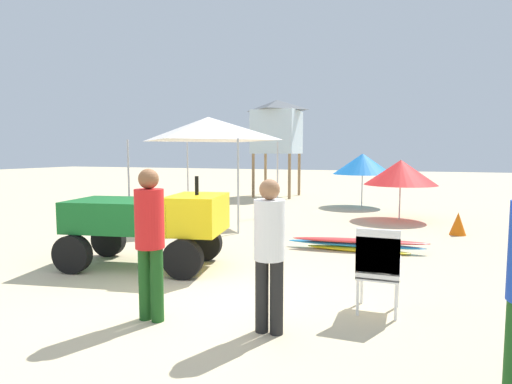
{
  "coord_description": "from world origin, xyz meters",
  "views": [
    {
      "loc": [
        2.69,
        -4.67,
        1.87
      ],
      "look_at": [
        0.12,
        2.29,
        1.18
      ],
      "focal_mm": 29.68,
      "sensor_mm": 36.0,
      "label": 1
    }
  ],
  "objects_px": {
    "beach_umbrella_far": "(401,172)",
    "traffic_cone_near": "(458,224)",
    "beach_umbrella_left": "(363,164)",
    "lifeguard_tower": "(277,127)",
    "utility_cart": "(150,220)",
    "popup_canopy": "(208,129)",
    "lifeguard_near_left": "(269,246)",
    "stacked_plastic_chairs": "(378,263)",
    "surfboard_pile": "(357,244)",
    "lifeguard_near_center": "(150,234)"
  },
  "relations": [
    {
      "from": "surfboard_pile",
      "to": "beach_umbrella_left",
      "type": "distance_m",
      "value": 7.06
    },
    {
      "from": "stacked_plastic_chairs",
      "to": "lifeguard_near_center",
      "type": "distance_m",
      "value": 2.61
    },
    {
      "from": "surfboard_pile",
      "to": "traffic_cone_near",
      "type": "xyz_separation_m",
      "value": [
        1.96,
        2.41,
        0.13
      ]
    },
    {
      "from": "surfboard_pile",
      "to": "lifeguard_tower",
      "type": "distance_m",
      "value": 10.55
    },
    {
      "from": "lifeguard_near_center",
      "to": "surfboard_pile",
      "type": "bearing_deg",
      "value": 67.4
    },
    {
      "from": "popup_canopy",
      "to": "beach_umbrella_left",
      "type": "height_order",
      "value": "popup_canopy"
    },
    {
      "from": "popup_canopy",
      "to": "traffic_cone_near",
      "type": "relative_size",
      "value": 5.9
    },
    {
      "from": "beach_umbrella_left",
      "to": "traffic_cone_near",
      "type": "relative_size",
      "value": 3.92
    },
    {
      "from": "beach_umbrella_far",
      "to": "traffic_cone_near",
      "type": "height_order",
      "value": "beach_umbrella_far"
    },
    {
      "from": "lifeguard_near_left",
      "to": "lifeguard_tower",
      "type": "distance_m",
      "value": 13.94
    },
    {
      "from": "lifeguard_near_left",
      "to": "utility_cart",
      "type": "bearing_deg",
      "value": 146.55
    },
    {
      "from": "surfboard_pile",
      "to": "lifeguard_near_center",
      "type": "bearing_deg",
      "value": -112.6
    },
    {
      "from": "surfboard_pile",
      "to": "lifeguard_tower",
      "type": "height_order",
      "value": "lifeguard_tower"
    },
    {
      "from": "popup_canopy",
      "to": "beach_umbrella_left",
      "type": "bearing_deg",
      "value": 51.24
    },
    {
      "from": "utility_cart",
      "to": "beach_umbrella_left",
      "type": "xyz_separation_m",
      "value": [
        2.37,
        9.21,
        0.7
      ]
    },
    {
      "from": "traffic_cone_near",
      "to": "beach_umbrella_left",
      "type": "bearing_deg",
      "value": 120.4
    },
    {
      "from": "surfboard_pile",
      "to": "lifeguard_tower",
      "type": "bearing_deg",
      "value": 116.18
    },
    {
      "from": "lifeguard_near_center",
      "to": "popup_canopy",
      "type": "xyz_separation_m",
      "value": [
        -2.57,
        6.56,
        1.53
      ]
    },
    {
      "from": "utility_cart",
      "to": "lifeguard_near_center",
      "type": "relative_size",
      "value": 1.6
    },
    {
      "from": "utility_cart",
      "to": "popup_canopy",
      "type": "distance_m",
      "value": 5.14
    },
    {
      "from": "beach_umbrella_left",
      "to": "traffic_cone_near",
      "type": "bearing_deg",
      "value": -59.6
    },
    {
      "from": "surfboard_pile",
      "to": "popup_canopy",
      "type": "bearing_deg",
      "value": 151.32
    },
    {
      "from": "popup_canopy",
      "to": "stacked_plastic_chairs",
      "type": "bearing_deg",
      "value": -48.19
    },
    {
      "from": "utility_cart",
      "to": "popup_canopy",
      "type": "xyz_separation_m",
      "value": [
        -1.27,
        4.67,
        1.73
      ]
    },
    {
      "from": "beach_umbrella_far",
      "to": "lifeguard_near_left",
      "type": "bearing_deg",
      "value": -97.17
    },
    {
      "from": "utility_cart",
      "to": "stacked_plastic_chairs",
      "type": "height_order",
      "value": "utility_cart"
    },
    {
      "from": "utility_cart",
      "to": "beach_umbrella_far",
      "type": "distance_m",
      "value": 7.57
    },
    {
      "from": "utility_cart",
      "to": "beach_umbrella_left",
      "type": "bearing_deg",
      "value": 75.57
    },
    {
      "from": "surfboard_pile",
      "to": "lifeguard_near_left",
      "type": "xyz_separation_m",
      "value": [
        -0.41,
        -4.06,
        0.79
      ]
    },
    {
      "from": "lifeguard_near_left",
      "to": "beach_umbrella_left",
      "type": "height_order",
      "value": "beach_umbrella_left"
    },
    {
      "from": "surfboard_pile",
      "to": "popup_canopy",
      "type": "distance_m",
      "value": 5.47
    },
    {
      "from": "lifeguard_near_left",
      "to": "lifeguard_near_center",
      "type": "height_order",
      "value": "lifeguard_near_center"
    },
    {
      "from": "stacked_plastic_chairs",
      "to": "beach_umbrella_left",
      "type": "xyz_separation_m",
      "value": [
        -1.28,
        10.04,
        0.88
      ]
    },
    {
      "from": "surfboard_pile",
      "to": "lifeguard_near_center",
      "type": "height_order",
      "value": "lifeguard_near_center"
    },
    {
      "from": "stacked_plastic_chairs",
      "to": "lifeguard_tower",
      "type": "height_order",
      "value": "lifeguard_tower"
    },
    {
      "from": "stacked_plastic_chairs",
      "to": "traffic_cone_near",
      "type": "distance_m",
      "value": 5.72
    },
    {
      "from": "stacked_plastic_chairs",
      "to": "surfboard_pile",
      "type": "relative_size",
      "value": 0.38
    },
    {
      "from": "beach_umbrella_far",
      "to": "lifeguard_near_center",
      "type": "bearing_deg",
      "value": -105.74
    },
    {
      "from": "stacked_plastic_chairs",
      "to": "lifeguard_near_center",
      "type": "height_order",
      "value": "lifeguard_near_center"
    },
    {
      "from": "beach_umbrella_far",
      "to": "traffic_cone_near",
      "type": "xyz_separation_m",
      "value": [
        1.32,
        -1.87,
        -1.06
      ]
    },
    {
      "from": "surfboard_pile",
      "to": "stacked_plastic_chairs",
      "type": "bearing_deg",
      "value": -79.08
    },
    {
      "from": "popup_canopy",
      "to": "beach_umbrella_left",
      "type": "xyz_separation_m",
      "value": [
        3.64,
        4.53,
        -1.03
      ]
    },
    {
      "from": "utility_cart",
      "to": "traffic_cone_near",
      "type": "distance_m",
      "value": 6.9
    },
    {
      "from": "lifeguard_near_left",
      "to": "traffic_cone_near",
      "type": "height_order",
      "value": "lifeguard_near_left"
    },
    {
      "from": "beach_umbrella_left",
      "to": "lifeguard_tower",
      "type": "bearing_deg",
      "value": 149.72
    },
    {
      "from": "lifeguard_near_left",
      "to": "lifeguard_near_center",
      "type": "xyz_separation_m",
      "value": [
        -1.34,
        -0.14,
        0.06
      ]
    },
    {
      "from": "stacked_plastic_chairs",
      "to": "lifeguard_near_left",
      "type": "height_order",
      "value": "lifeguard_near_left"
    },
    {
      "from": "utility_cart",
      "to": "beach_umbrella_far",
      "type": "relative_size",
      "value": 1.37
    },
    {
      "from": "stacked_plastic_chairs",
      "to": "lifeguard_near_left",
      "type": "distance_m",
      "value": 1.4
    },
    {
      "from": "beach_umbrella_far",
      "to": "traffic_cone_near",
      "type": "distance_m",
      "value": 2.52
    }
  ]
}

